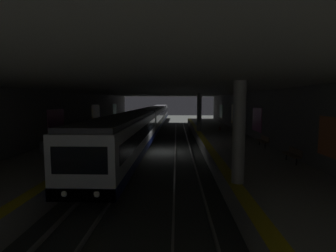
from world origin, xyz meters
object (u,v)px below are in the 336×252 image
(person_waiting_near, at_px, (93,127))
(backpack_on_floor, at_px, (220,129))
(pillar_near, at_px, (239,133))
(bench_right_near, at_px, (79,131))
(pillar_far, at_px, (199,112))
(trash_bin, at_px, (42,147))
(bench_left_near, at_px, (293,154))
(bench_left_mid, at_px, (263,140))
(bench_right_mid, at_px, (91,127))
(person_walking_mid, at_px, (240,130))
(metro_train, at_px, (152,118))

(person_waiting_near, distance_m, backpack_on_floor, 15.37)
(pillar_near, distance_m, bench_right_near, 19.74)
(pillar_far, bearing_deg, trash_bin, 138.98)
(bench_left_near, distance_m, person_waiting_near, 19.88)
(person_waiting_near, xyz_separation_m, backpack_on_floor, (5.17, -14.45, -0.71))
(pillar_near, relative_size, bench_right_near, 2.68)
(bench_right_near, relative_size, backpack_on_floor, 4.25)
(bench_left_mid, height_order, bench_right_mid, same)
(backpack_on_floor, bearing_deg, person_waiting_near, 109.69)
(trash_bin, bearing_deg, person_walking_mid, -64.50)
(metro_train, distance_m, bench_right_mid, 11.01)
(pillar_far, xyz_separation_m, backpack_on_floor, (0.91, -2.68, -2.08))
(person_walking_mid, relative_size, backpack_on_floor, 4.01)
(metro_train, xyz_separation_m, trash_bin, (-21.61, 5.60, -0.55))
(pillar_near, height_order, bench_right_near, pillar_near)
(bench_left_mid, relative_size, backpack_on_floor, 4.25)
(pillar_far, relative_size, metro_train, 0.08)
(pillar_near, height_order, metro_train, pillar_near)
(person_waiting_near, bearing_deg, metro_train, -23.69)
(metro_train, bearing_deg, bench_left_near, -155.68)
(pillar_near, bearing_deg, trash_bin, 63.35)
(bench_right_mid, bearing_deg, trash_bin, -176.67)
(backpack_on_floor, distance_m, trash_bin, 21.01)
(bench_left_near, xyz_separation_m, person_waiting_near, (11.85, 15.96, 0.38))
(pillar_near, distance_m, person_waiting_near, 19.75)
(pillar_near, height_order, bench_left_mid, pillar_near)
(bench_right_mid, height_order, person_walking_mid, person_walking_mid)
(bench_right_mid, xyz_separation_m, trash_bin, (-12.62, -0.73, -0.10))
(bench_left_mid, relative_size, person_walking_mid, 1.06)
(backpack_on_floor, bearing_deg, trash_bin, 135.09)
(metro_train, distance_m, trash_bin, 22.33)
(pillar_near, relative_size, bench_left_mid, 2.68)
(bench_left_near, bearing_deg, pillar_near, 133.36)
(person_walking_mid, bearing_deg, metro_train, 34.87)
(metro_train, distance_m, bench_right_near, 14.34)
(bench_left_mid, relative_size, bench_right_mid, 1.00)
(bench_right_near, distance_m, person_walking_mid, 16.30)
(pillar_far, xyz_separation_m, bench_left_near, (-16.11, -4.18, -1.75))
(bench_left_near, xyz_separation_m, bench_right_mid, (14.76, 17.07, 0.00))
(pillar_far, height_order, bench_right_near, pillar_far)
(metro_train, height_order, person_waiting_near, metro_train)
(pillar_far, relative_size, person_waiting_near, 2.72)
(person_waiting_near, relative_size, person_walking_mid, 1.04)
(bench_left_mid, xyz_separation_m, person_waiting_near, (6.61, 15.96, 0.38))
(bench_right_near, bearing_deg, pillar_near, -139.06)
(person_waiting_near, height_order, person_walking_mid, person_waiting_near)
(bench_right_mid, distance_m, backpack_on_floor, 15.73)
(bench_left_mid, height_order, bench_right_near, same)
(metro_train, height_order, backpack_on_floor, metro_train)
(pillar_far, distance_m, bench_right_near, 14.01)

